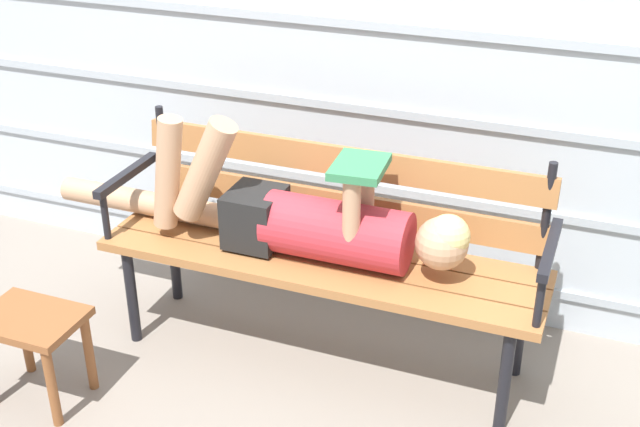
{
  "coord_description": "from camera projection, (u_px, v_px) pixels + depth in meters",
  "views": [
    {
      "loc": [
        0.97,
        -2.41,
        2.03
      ],
      "look_at": [
        0.0,
        0.1,
        0.64
      ],
      "focal_mm": 46.38,
      "sensor_mm": 36.0,
      "label": 1
    }
  ],
  "objects": [
    {
      "name": "park_bench",
      "position": [
        326.0,
        238.0,
        3.15
      ],
      "size": [
        1.7,
        0.45,
        0.88
      ],
      "color": "#9E6638",
      "rests_on": "ground"
    },
    {
      "name": "ground_plane",
      "position": [
        311.0,
        370.0,
        3.24
      ],
      "size": [
        12.0,
        12.0,
        0.0
      ],
      "primitive_type": "plane",
      "color": "gray"
    },
    {
      "name": "footstool",
      "position": [
        33.0,
        334.0,
        2.97
      ],
      "size": [
        0.36,
        0.27,
        0.36
      ],
      "color": "brown",
      "rests_on": "ground"
    },
    {
      "name": "reclining_person",
      "position": [
        299.0,
        218.0,
        3.07
      ],
      "size": [
        1.73,
        0.26,
        0.53
      ],
      "color": "#B72D38"
    },
    {
      "name": "house_siding",
      "position": [
        372.0,
        23.0,
        3.23
      ],
      "size": [
        4.43,
        0.08,
        2.42
      ],
      "color": "#B2BCC6",
      "rests_on": "ground"
    }
  ]
}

